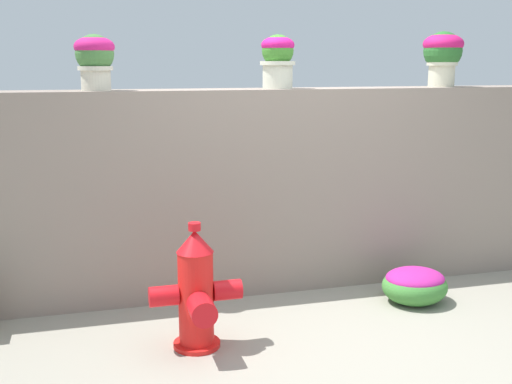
{
  "coord_description": "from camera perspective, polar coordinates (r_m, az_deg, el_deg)",
  "views": [
    {
      "loc": [
        -1.52,
        -3.65,
        1.83
      ],
      "look_at": [
        -0.26,
        0.94,
        0.85
      ],
      "focal_mm": 44.0,
      "sensor_mm": 36.0,
      "label": 1
    }
  ],
  "objects": [
    {
      "name": "potted_plant_3",
      "position": [
        5.6,
        16.62,
        12.04
      ],
      "size": [
        0.34,
        0.34,
        0.46
      ],
      "color": "beige",
      "rests_on": "stone_wall"
    },
    {
      "name": "flower_bush_left",
      "position": [
        5.07,
        14.24,
        -8.1
      ],
      "size": [
        0.51,
        0.46,
        0.28
      ],
      "color": "#408437",
      "rests_on": "ground"
    },
    {
      "name": "potted_plant_2",
      "position": [
        4.99,
        1.99,
        12.12
      ],
      "size": [
        0.28,
        0.28,
        0.42
      ],
      "color": "beige",
      "rests_on": "stone_wall"
    },
    {
      "name": "stone_wall",
      "position": [
        5.13,
        2.27,
        0.24
      ],
      "size": [
        6.46,
        0.4,
        1.63
      ],
      "primitive_type": "cube",
      "color": "gray",
      "rests_on": "ground"
    },
    {
      "name": "ground_plane",
      "position": [
        4.36,
        6.81,
        -13.26
      ],
      "size": [
        24.0,
        24.0,
        0.0
      ],
      "primitive_type": "plane",
      "color": "gray"
    },
    {
      "name": "potted_plant_1",
      "position": [
        4.76,
        -14.45,
        11.82
      ],
      "size": [
        0.29,
        0.29,
        0.4
      ],
      "color": "beige",
      "rests_on": "stone_wall"
    },
    {
      "name": "fire_hydrant",
      "position": [
        4.1,
        -5.44,
        -9.16
      ],
      "size": [
        0.6,
        0.47,
        0.84
      ],
      "color": "red",
      "rests_on": "ground"
    }
  ]
}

